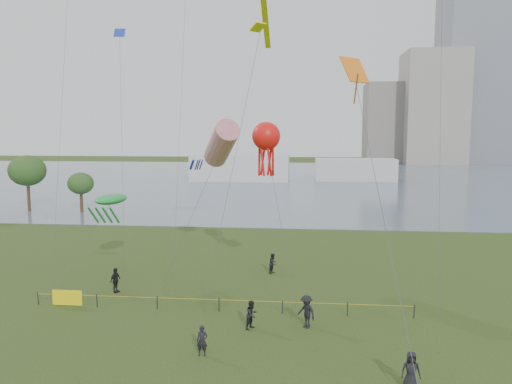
{
  "coord_description": "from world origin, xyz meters",
  "views": [
    {
      "loc": [
        2.66,
        -16.9,
        11.33
      ],
      "look_at": [
        0.0,
        10.0,
        8.0
      ],
      "focal_mm": 35.0,
      "sensor_mm": 36.0,
      "label": 1
    }
  ],
  "objects": [
    {
      "name": "lake",
      "position": [
        0.0,
        100.0,
        0.02
      ],
      "size": [
        400.0,
        120.0,
        0.08
      ],
      "primitive_type": "cube",
      "color": "slate",
      "rests_on": "ground_plane"
    },
    {
      "name": "building_mid",
      "position": [
        46.0,
        162.0,
        19.0
      ],
      "size": [
        20.0,
        20.0,
        38.0
      ],
      "primitive_type": "cube",
      "color": "gray",
      "rests_on": "ground_plane"
    },
    {
      "name": "building_low",
      "position": [
        32.0,
        168.0,
        14.0
      ],
      "size": [
        16.0,
        18.0,
        28.0
      ],
      "primitive_type": "cube",
      "color": "slate",
      "rests_on": "ground_plane"
    },
    {
      "name": "pavilion_left",
      "position": [
        -12.0,
        95.0,
        3.0
      ],
      "size": [
        22.0,
        8.0,
        6.0
      ],
      "primitive_type": "cube",
      "color": "silver",
      "rests_on": "ground_plane"
    },
    {
      "name": "pavilion_right",
      "position": [
        14.0,
        98.0,
        2.5
      ],
      "size": [
        18.0,
        7.0,
        5.0
      ],
      "primitive_type": "cube",
      "color": "silver",
      "rests_on": "ground_plane"
    },
    {
      "name": "trees",
      "position": [
        -37.53,
        47.76,
        5.29
      ],
      "size": [
        19.4,
        8.74,
        7.92
      ],
      "color": "#3A2A1A",
      "rests_on": "ground_plane"
    },
    {
      "name": "fence",
      "position": [
        -8.76,
        13.03,
        0.55
      ],
      "size": [
        24.07,
        0.07,
        1.05
      ],
      "color": "black",
      "rests_on": "ground_plane"
    },
    {
      "name": "spectator_a",
      "position": [
        -0.29,
        10.5,
        0.83
      ],
      "size": [
        0.96,
        1.01,
        1.65
      ],
      "primitive_type": "imported",
      "rotation": [
        0.0,
        0.0,
        1.0
      ],
      "color": "black",
      "rests_on": "ground_plane"
    },
    {
      "name": "spectator_b",
      "position": [
        2.83,
        10.94,
        0.96
      ],
      "size": [
        1.39,
        1.38,
        1.92
      ],
      "primitive_type": "imported",
      "rotation": [
        0.0,
        0.0,
        -0.77
      ],
      "color": "black",
      "rests_on": "ground_plane"
    },
    {
      "name": "spectator_c",
      "position": [
        -10.54,
        15.99,
        0.88
      ],
      "size": [
        0.7,
        1.11,
        1.76
      ],
      "primitive_type": "imported",
      "rotation": [
        0.0,
        0.0,
        1.29
      ],
      "color": "black",
      "rests_on": "ground_plane"
    },
    {
      "name": "spectator_d",
      "position": [
        7.39,
        4.42,
        0.86
      ],
      "size": [
        0.84,
        0.55,
        1.72
      ],
      "primitive_type": "imported",
      "rotation": [
        0.0,
        0.0,
        -0.0
      ],
      "color": "black",
      "rests_on": "ground_plane"
    },
    {
      "name": "spectator_f",
      "position": [
        -2.42,
        6.8,
        0.77
      ],
      "size": [
        0.57,
        0.38,
        1.55
      ],
      "primitive_type": "imported",
      "rotation": [
        0.0,
        0.0,
        0.01
      ],
      "color": "black",
      "rests_on": "ground_plane"
    },
    {
      "name": "spectator_g",
      "position": [
        0.19,
        21.83,
        0.8
      ],
      "size": [
        0.87,
        0.96,
        1.6
      ],
      "primitive_type": "imported",
      "rotation": [
        0.0,
        0.0,
        1.14
      ],
      "color": "black",
      "rests_on": "ground_plane"
    },
    {
      "name": "kite_windsock",
      "position": [
        -4.0,
        22.34,
        10.29
      ],
      "size": [
        5.56,
        7.91,
        12.27
      ],
      "rotation": [
        0.0,
        0.0,
        0.43
      ],
      "color": "#3F3F42"
    },
    {
      "name": "kite_creature",
      "position": [
        -12.37,
        20.23,
        6.0
      ],
      "size": [
        3.48,
        8.03,
        6.42
      ],
      "rotation": [
        0.0,
        0.0,
        -0.32
      ],
      "color": "#3F3F42"
    },
    {
      "name": "kite_octopus",
      "position": [
        -0.19,
        19.45,
        10.85
      ],
      "size": [
        3.59,
        8.9,
        11.98
      ],
      "rotation": [
        0.0,
        0.0,
        -0.19
      ],
      "color": "#3F3F42"
    },
    {
      "name": "kite_delta",
      "position": [
        5.12,
        8.18,
        13.65
      ],
      "size": [
        2.6,
        12.94,
        14.99
      ],
      "rotation": [
        0.0,
        0.0,
        -0.35
      ],
      "color": "#3F3F42"
    }
  ]
}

